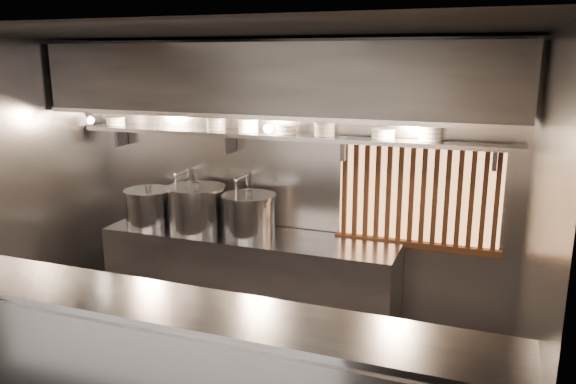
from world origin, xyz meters
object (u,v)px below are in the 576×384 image
Objects in this scene: stock_pot_left at (149,207)px; pendant_bulb at (268,129)px; heat_lamp at (89,114)px; stock_pot_right at (249,215)px; stock_pot_mid at (197,208)px.

pendant_bulb is at bearing 4.42° from stock_pot_left.
heat_lamp reaches higher than stock_pot_right.
pendant_bulb is 1.59m from stock_pot_left.
stock_pot_left is 0.85× the size of stock_pot_mid.
stock_pot_right is at bearing 9.99° from heat_lamp.
pendant_bulb is 0.25× the size of stock_pot_mid.
stock_pot_right is at bearing -160.65° from pendant_bulb.
heat_lamp is 1.90m from stock_pot_right.
heat_lamp is 0.55× the size of stock_pot_left.
stock_pot_mid is at bearing -173.86° from pendant_bulb.
pendant_bulb is at bearing 6.14° from stock_pot_mid.
stock_pot_left is 0.56m from stock_pot_mid.
stock_pot_mid is at bearing -178.37° from stock_pot_right.
stock_pot_left is (0.47, 0.25, -0.98)m from heat_lamp.
pendant_bulb is 1.14m from stock_pot_mid.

